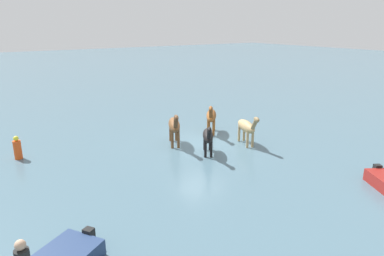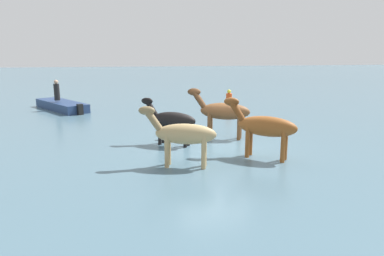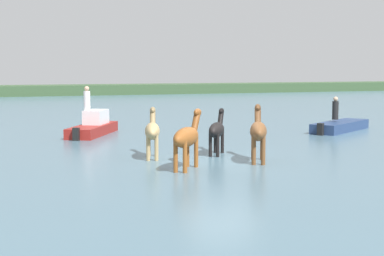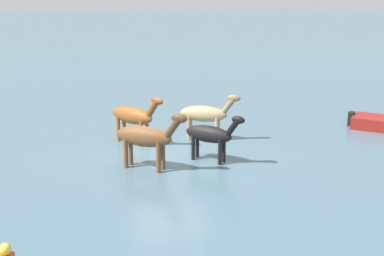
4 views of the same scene
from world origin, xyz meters
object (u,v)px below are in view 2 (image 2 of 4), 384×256
horse_dark_mare (223,111)px  horse_dun_straggler (264,126)px  horse_pinto_flank (172,120)px  buoy_channel_marker (229,100)px  person_watcher_seated (57,91)px  boat_launch_far (62,107)px  horse_lead (183,134)px

horse_dark_mare → horse_dun_straggler: bearing=127.0°
horse_pinto_flank → buoy_channel_marker: bearing=-86.5°
horse_dark_mare → horse_dun_straggler: size_ratio=1.13×
horse_pinto_flank → person_watcher_seated: (9.08, 5.54, 0.21)m
horse_dark_mare → horse_pinto_flank: bearing=43.5°
horse_dark_mare → buoy_channel_marker: size_ratio=2.12×
horse_dark_mare → boat_launch_far: horse_dark_mare is taller
horse_dun_straggler → buoy_channel_marker: bearing=-61.7°
horse_dark_mare → boat_launch_far: size_ratio=0.52×
horse_pinto_flank → boat_launch_far: size_ratio=0.43×
buoy_channel_marker → person_watcher_seated: bearing=83.2°
person_watcher_seated → horse_lead: bearing=-154.5°
horse_dark_mare → horse_pinto_flank: size_ratio=1.21×
horse_pinto_flank → person_watcher_seated: person_watcher_seated is taller
horse_pinto_flank → horse_dun_straggler: bearing=173.9°
horse_lead → buoy_channel_marker: (10.41, -4.56, -0.48)m
horse_lead → buoy_channel_marker: 11.37m
person_watcher_seated → buoy_channel_marker: person_watcher_seated is taller
horse_dun_straggler → person_watcher_seated: 13.92m
horse_dark_mare → horse_lead: (-3.19, 2.10, -0.08)m
horse_pinto_flank → buoy_channel_marker: (7.88, -4.54, -0.42)m
horse_pinto_flank → horse_lead: horse_lead is taller
boat_launch_far → horse_dun_straggler: bearing=-177.4°
horse_dark_mare → horse_pinto_flank: (-0.66, 2.09, -0.14)m
horse_dark_mare → buoy_channel_marker: bearing=-82.8°
person_watcher_seated → horse_dark_mare: bearing=-137.8°
person_watcher_seated → buoy_channel_marker: 10.17m
horse_dark_mare → horse_pinto_flank: horse_dark_mare is taller
horse_dun_straggler → horse_lead: 2.68m
boat_launch_far → person_watcher_seated: (-0.19, 0.18, 0.97)m
horse_dun_straggler → horse_pinto_flank: horse_dun_straggler is taller
horse_dark_mare → horse_pinto_flank: 2.20m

